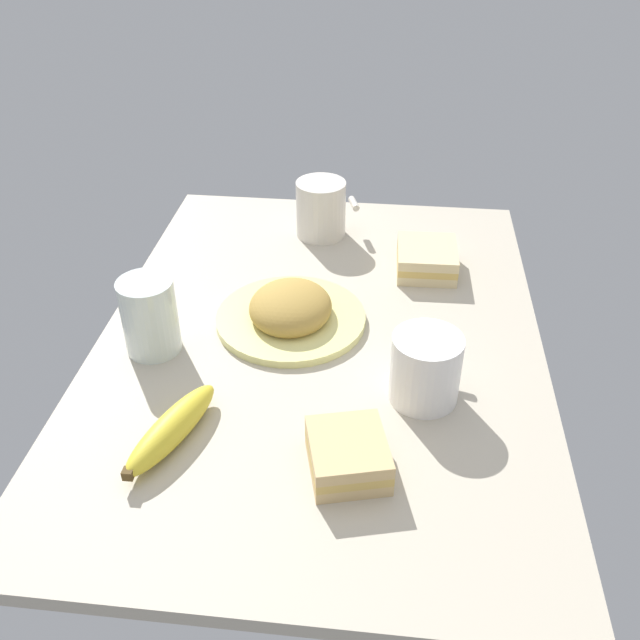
{
  "coord_description": "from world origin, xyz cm",
  "views": [
    {
      "loc": [
        -81.17,
        -8.98,
        62.81
      ],
      "look_at": [
        0.0,
        0.0,
        5.0
      ],
      "focal_mm": 39.2,
      "sensor_mm": 36.0,
      "label": 1
    }
  ],
  "objects_px": {
    "glass_of_milk": "(150,318)",
    "sandwich_main": "(348,455)",
    "plate_of_food": "(291,311)",
    "coffee_mug_milky": "(426,367)",
    "coffee_mug_black": "(321,208)",
    "sandwich_side": "(427,259)",
    "banana": "(172,428)"
  },
  "relations": [
    {
      "from": "coffee_mug_black",
      "to": "sandwich_main",
      "type": "height_order",
      "value": "coffee_mug_black"
    },
    {
      "from": "plate_of_food",
      "to": "coffee_mug_milky",
      "type": "bearing_deg",
      "value": -127.11
    },
    {
      "from": "plate_of_food",
      "to": "glass_of_milk",
      "type": "height_order",
      "value": "glass_of_milk"
    },
    {
      "from": "sandwich_side",
      "to": "coffee_mug_milky",
      "type": "bearing_deg",
      "value": 178.54
    },
    {
      "from": "coffee_mug_black",
      "to": "sandwich_side",
      "type": "distance_m",
      "value": 0.22
    },
    {
      "from": "coffee_mug_black",
      "to": "sandwich_main",
      "type": "bearing_deg",
      "value": -170.68
    },
    {
      "from": "sandwich_main",
      "to": "banana",
      "type": "relative_size",
      "value": 0.67
    },
    {
      "from": "coffee_mug_milky",
      "to": "glass_of_milk",
      "type": "bearing_deg",
      "value": 80.71
    },
    {
      "from": "plate_of_food",
      "to": "coffee_mug_black",
      "type": "bearing_deg",
      "value": -3.06
    },
    {
      "from": "sandwich_side",
      "to": "banana",
      "type": "height_order",
      "value": "sandwich_side"
    },
    {
      "from": "sandwich_side",
      "to": "glass_of_milk",
      "type": "height_order",
      "value": "glass_of_milk"
    },
    {
      "from": "coffee_mug_milky",
      "to": "banana",
      "type": "xyz_separation_m",
      "value": [
        -0.11,
        0.3,
        -0.03
      ]
    },
    {
      "from": "plate_of_food",
      "to": "banana",
      "type": "distance_m",
      "value": 0.28
    },
    {
      "from": "plate_of_food",
      "to": "sandwich_side",
      "type": "relative_size",
      "value": 2.05
    },
    {
      "from": "coffee_mug_milky",
      "to": "banana",
      "type": "relative_size",
      "value": 0.67
    },
    {
      "from": "coffee_mug_black",
      "to": "sandwich_side",
      "type": "relative_size",
      "value": 1.04
    },
    {
      "from": "glass_of_milk",
      "to": "sandwich_main",
      "type": "bearing_deg",
      "value": -124.23
    },
    {
      "from": "plate_of_food",
      "to": "sandwich_main",
      "type": "height_order",
      "value": "plate_of_food"
    },
    {
      "from": "coffee_mug_milky",
      "to": "coffee_mug_black",
      "type": "bearing_deg",
      "value": 22.84
    },
    {
      "from": "plate_of_food",
      "to": "coffee_mug_black",
      "type": "height_order",
      "value": "coffee_mug_black"
    },
    {
      "from": "plate_of_food",
      "to": "banana",
      "type": "height_order",
      "value": "plate_of_food"
    },
    {
      "from": "sandwich_main",
      "to": "sandwich_side",
      "type": "height_order",
      "value": "same"
    },
    {
      "from": "sandwich_main",
      "to": "coffee_mug_milky",
      "type": "bearing_deg",
      "value": -32.74
    },
    {
      "from": "sandwich_side",
      "to": "glass_of_milk",
      "type": "bearing_deg",
      "value": 123.65
    },
    {
      "from": "sandwich_main",
      "to": "banana",
      "type": "xyz_separation_m",
      "value": [
        0.02,
        0.21,
        -0.0
      ]
    },
    {
      "from": "coffee_mug_black",
      "to": "sandwich_main",
      "type": "xyz_separation_m",
      "value": [
        -0.56,
        -0.09,
        -0.03
      ]
    },
    {
      "from": "sandwich_side",
      "to": "glass_of_milk",
      "type": "xyz_separation_m",
      "value": [
        -0.26,
        0.39,
        0.03
      ]
    },
    {
      "from": "sandwich_side",
      "to": "banana",
      "type": "relative_size",
      "value": 0.63
    },
    {
      "from": "coffee_mug_milky",
      "to": "sandwich_side",
      "type": "relative_size",
      "value": 1.06
    },
    {
      "from": "banana",
      "to": "coffee_mug_black",
      "type": "bearing_deg",
      "value": -12.59
    },
    {
      "from": "coffee_mug_black",
      "to": "coffee_mug_milky",
      "type": "bearing_deg",
      "value": -157.16
    },
    {
      "from": "sandwich_main",
      "to": "glass_of_milk",
      "type": "relative_size",
      "value": 1.04
    }
  ]
}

